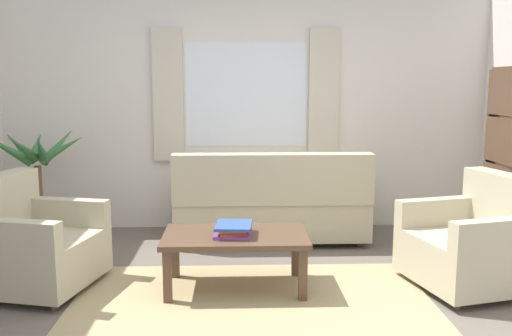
{
  "coord_description": "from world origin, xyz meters",
  "views": [
    {
      "loc": [
        -0.11,
        -3.75,
        1.59
      ],
      "look_at": [
        0.05,
        0.7,
        0.89
      ],
      "focal_mm": 38.65,
      "sensor_mm": 36.0,
      "label": 1
    }
  ],
  "objects": [
    {
      "name": "wall_back",
      "position": [
        0.0,
        2.26,
        1.3
      ],
      "size": [
        5.32,
        0.12,
        2.6
      ],
      "primitive_type": "cube",
      "color": "silver",
      "rests_on": "ground_plane"
    },
    {
      "name": "couch",
      "position": [
        0.24,
        1.62,
        0.37
      ],
      "size": [
        1.9,
        0.82,
        0.92
      ],
      "rotation": [
        0.0,
        0.0,
        3.14
      ],
      "color": "#BCB293",
      "rests_on": "ground_plane"
    },
    {
      "name": "window_with_curtains",
      "position": [
        0.0,
        2.18,
        1.45
      ],
      "size": [
        1.98,
        0.07,
        1.4
      ],
      "color": "white"
    },
    {
      "name": "coffee_table",
      "position": [
        -0.12,
        0.33,
        0.38
      ],
      "size": [
        1.1,
        0.64,
        0.44
      ],
      "color": "brown",
      "rests_on": "ground_plane"
    },
    {
      "name": "potted_plant",
      "position": [
        -2.09,
        1.7,
        0.51
      ],
      "size": [
        1.0,
        1.13,
        1.19
      ],
      "color": "#9E6B4C",
      "rests_on": "ground_plane"
    },
    {
      "name": "book_stack_on_table",
      "position": [
        -0.14,
        0.28,
        0.49
      ],
      "size": [
        0.3,
        0.34,
        0.09
      ],
      "color": "#7F478C",
      "rests_on": "coffee_table"
    },
    {
      "name": "armchair_right",
      "position": [
        1.73,
        0.3,
        0.35
      ],
      "size": [
        1.0,
        1.01,
        0.88
      ],
      "rotation": [
        0.0,
        0.0,
        -1.33
      ],
      "color": "#BCB293",
      "rests_on": "ground_plane"
    },
    {
      "name": "area_rug",
      "position": [
        0.0,
        0.0,
        0.01
      ],
      "size": [
        2.62,
        1.7,
        0.01
      ],
      "primitive_type": "cube",
      "color": "tan",
      "rests_on": "ground_plane"
    },
    {
      "name": "ground_plane",
      "position": [
        0.0,
        0.0,
        0.0
      ],
      "size": [
        6.24,
        6.24,
        0.0
      ],
      "primitive_type": "plane",
      "color": "#6B6056"
    },
    {
      "name": "armchair_left",
      "position": [
        -1.69,
        0.39,
        0.35
      ],
      "size": [
        0.99,
        1.01,
        0.88
      ],
      "rotation": [
        0.0,
        0.0,
        1.34
      ],
      "color": "#BCB293",
      "rests_on": "ground_plane"
    }
  ]
}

